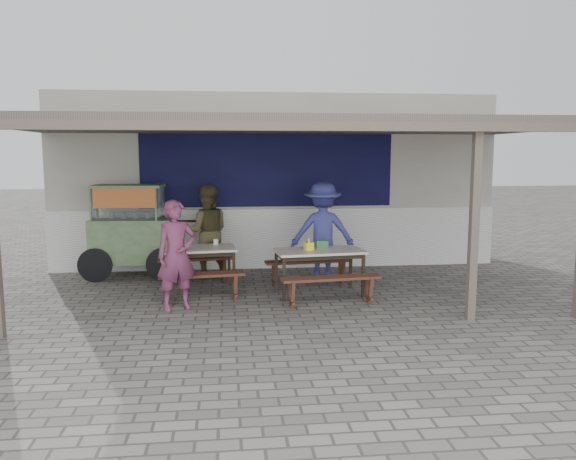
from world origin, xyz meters
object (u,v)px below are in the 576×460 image
at_px(bench_left_wall, 196,264).
at_px(donation_box, 322,244).
at_px(bench_right_wall, 308,266).
at_px(patron_right_table, 323,232).
at_px(bench_left_street, 202,281).
at_px(patron_street_side, 177,255).
at_px(condiment_bowl, 178,247).
at_px(table_right, 319,254).
at_px(patron_wall_side, 207,232).
at_px(vendor_cart, 132,227).
at_px(condiment_jar, 216,242).
at_px(table_left, 198,252).
at_px(bench_right_street, 331,284).
at_px(tissue_box, 309,246).

xyz_separation_m(bench_left_wall, donation_box, (2.13, -0.97, 0.48)).
xyz_separation_m(bench_right_wall, patron_right_table, (0.31, 0.35, 0.56)).
distance_m(bench_left_street, bench_left_wall, 1.38).
xyz_separation_m(bench_left_street, patron_street_side, (-0.34, -0.37, 0.48)).
relative_size(patron_right_table, condiment_bowl, 10.85).
xyz_separation_m(table_right, patron_wall_side, (-1.86, 1.48, 0.20)).
xyz_separation_m(patron_street_side, patron_right_table, (2.46, 1.64, 0.08)).
distance_m(vendor_cart, patron_street_side, 2.53).
distance_m(patron_wall_side, patron_right_table, 2.14).
xyz_separation_m(bench_left_street, condiment_jar, (0.21, 0.97, 0.47)).
xyz_separation_m(patron_right_table, donation_box, (-0.16, -0.87, -0.08)).
xyz_separation_m(patron_wall_side, condiment_bowl, (-0.43, -1.08, -0.10)).
xyz_separation_m(vendor_cart, patron_right_table, (3.49, -0.67, -0.04)).
bearing_deg(condiment_bowl, patron_wall_side, 68.20).
bearing_deg(bench_right_wall, patron_street_side, -155.26).
relative_size(table_right, donation_box, 7.61).
distance_m(table_left, bench_right_wall, 1.94).
height_order(table_left, condiment_bowl, condiment_bowl).
distance_m(table_right, condiment_jar, 1.84).
xyz_separation_m(table_left, table_right, (1.97, -0.44, 0.00)).
relative_size(vendor_cart, patron_wall_side, 1.27).
relative_size(patron_wall_side, condiment_jar, 18.39).
bearing_deg(table_right, vendor_cart, 146.24).
bearing_deg(patron_street_side, bench_right_street, -23.66).
distance_m(table_left, tissue_box, 1.86).
xyz_separation_m(bench_right_wall, donation_box, (0.15, -0.52, 0.48)).
height_order(bench_right_wall, condiment_bowl, condiment_bowl).
bearing_deg(condiment_bowl, donation_box, -5.90).
bearing_deg(donation_box, bench_left_street, -168.41).
bearing_deg(donation_box, patron_wall_side, 145.62).
bearing_deg(patron_street_side, bench_left_wall, 62.55).
distance_m(patron_street_side, patron_right_table, 2.96).
bearing_deg(donation_box, patron_street_side, -161.58).
bearing_deg(donation_box, vendor_cart, 155.11).
distance_m(patron_street_side, patron_wall_side, 2.12).
height_order(table_right, bench_right_street, table_right).
height_order(bench_left_wall, condiment_bowl, condiment_bowl).
bearing_deg(patron_street_side, condiment_bowl, 71.82).
distance_m(bench_left_street, condiment_jar, 1.10).
xyz_separation_m(bench_left_wall, condiment_bowl, (-0.24, -0.72, 0.44)).
height_order(bench_left_street, bench_left_wall, same).
xyz_separation_m(condiment_jar, condiment_bowl, (-0.61, -0.32, -0.03)).
distance_m(patron_street_side, condiment_jar, 1.44).
bearing_deg(patron_street_side, patron_right_table, 11.85).
relative_size(donation_box, condiment_bowl, 1.18).
xyz_separation_m(bench_left_street, vendor_cart, (-1.37, 1.95, 0.61)).
bearing_deg(patron_right_table, donation_box, 84.74).
height_order(bench_right_street, patron_street_side, patron_street_side).
distance_m(bench_right_street, patron_right_table, 1.81).
relative_size(bench_left_street, vendor_cart, 0.61).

